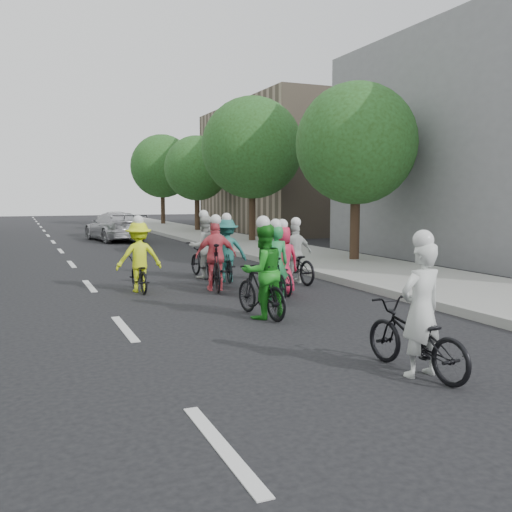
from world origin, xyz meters
TOP-DOWN VIEW (x-y plane):
  - ground at (0.00, 0.00)m, footprint 120.00×120.00m
  - sidewalk_right at (8.00, 10.00)m, footprint 4.00×80.00m
  - curb_right at (6.05, 10.00)m, footprint 0.18×80.00m
  - bldg_se at (16.00, 24.00)m, footprint 10.00×14.00m
  - tree_r_0 at (8.80, 6.60)m, footprint 4.00×4.00m
  - tree_r_1 at (8.80, 15.60)m, footprint 4.80×4.80m
  - tree_r_2 at (8.80, 24.60)m, footprint 4.00×4.00m
  - tree_r_3 at (8.80, 33.60)m, footprint 4.80×4.80m
  - cyclist_0 at (2.98, -3.96)m, footprint 0.79×1.81m
  - cyclist_1 at (2.52, -0.09)m, footprint 0.94×1.73m
  - cyclist_2 at (1.00, 3.73)m, footprint 1.08×1.60m
  - cyclist_3 at (2.74, 3.24)m, footprint 1.04×1.97m
  - cyclist_4 at (3.98, 2.17)m, footprint 0.83×1.64m
  - cyclist_5 at (3.50, 1.49)m, footprint 0.63×1.64m
  - cyclist_6 at (3.11, 5.34)m, footprint 0.88×1.88m
  - cyclist_7 at (3.46, 4.45)m, footprint 1.15×1.68m
  - cyclist_8 at (5.01, 3.52)m, footprint 0.94×1.95m
  - follow_car_lead at (2.93, 19.58)m, footprint 2.71×5.20m
  - follow_car_trail at (4.23, 27.83)m, footprint 1.65×4.04m

SIDE VIEW (x-z plane):
  - ground at x=0.00m, z-range 0.00..0.00m
  - sidewalk_right at x=8.00m, z-range 0.00..0.15m
  - curb_right at x=6.05m, z-range 0.00..0.18m
  - cyclist_0 at x=2.98m, z-range -0.33..1.51m
  - cyclist_8 at x=5.01m, z-range -0.26..1.45m
  - cyclist_4 at x=3.98m, z-range -0.27..1.47m
  - cyclist_5 at x=3.50m, z-range -0.27..1.50m
  - cyclist_6 at x=3.11m, z-range -0.27..1.60m
  - cyclist_2 at x=1.00m, z-range -0.23..1.58m
  - cyclist_3 at x=2.74m, z-range -0.23..1.59m
  - follow_car_trail at x=4.23m, z-range 0.00..1.37m
  - cyclist_7 at x=3.46m, z-range -0.20..1.62m
  - follow_car_lead at x=2.93m, z-range 0.00..1.44m
  - cyclist_1 at x=2.52m, z-range -0.23..1.67m
  - tree_r_0 at x=8.80m, z-range 0.98..6.95m
  - tree_r_2 at x=8.80m, z-range 0.98..6.95m
  - bldg_se at x=16.00m, z-range 0.00..8.00m
  - tree_r_1 at x=8.80m, z-range 1.05..7.98m
  - tree_r_3 at x=8.80m, z-range 1.05..7.98m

